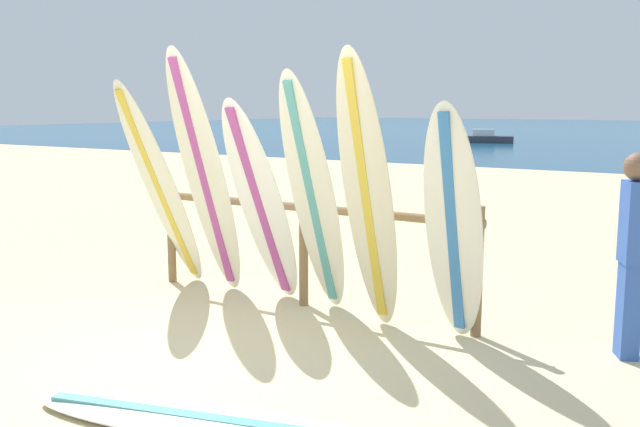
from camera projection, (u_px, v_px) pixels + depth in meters
The scene contains 11 objects.
ground_plane at pixel (182, 362), 5.44m from camera, with size 120.00×120.00×0.00m, color beige.
surfboard_rack at pixel (304, 230), 6.86m from camera, with size 3.64×0.09×1.13m.
surfboard_leaning_far_left at pixel (161, 187), 7.37m from camera, with size 0.50×1.13×2.22m.
surfboard_leaning_left at pixel (205, 176), 7.03m from camera, with size 0.52×0.96×2.52m.
surfboard_leaning_center_left at pixel (261, 204), 6.77m from camera, with size 0.58×0.97×2.04m.
surfboard_leaning_center at pixel (313, 196), 6.43m from camera, with size 0.48×0.88×2.28m.
surfboard_leaning_center_right at pixel (368, 193), 5.96m from camera, with size 0.57×0.72×2.44m.
surfboard_leaning_right at pixel (453, 224), 5.72m from camera, with size 0.54×0.56×2.00m.
surfboard_lying_on_sand at pixel (213, 423), 4.30m from camera, with size 2.53×1.13×0.08m.
beachgoer_standing at pixel (633, 247), 5.40m from camera, with size 0.26×0.30×1.61m.
small_boat_offshore at pixel (483, 138), 37.44m from camera, with size 3.23×2.00×0.71m.
Camera 1 is at (3.68, -3.82, 1.95)m, focal length 39.60 mm.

